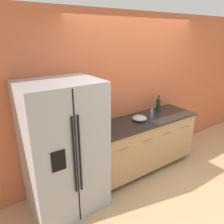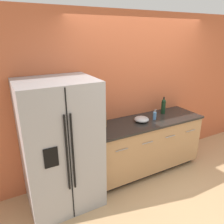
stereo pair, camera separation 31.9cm
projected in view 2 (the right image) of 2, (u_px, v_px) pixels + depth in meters
The scene contains 8 objects.
ground_plane at pixel (182, 196), 3.22m from camera, with size 14.00×14.00×0.00m, color tan.
wall_back at pixel (139, 93), 3.76m from camera, with size 10.00×0.05×2.60m.
counter_unit at pixel (146, 145), 3.73m from camera, with size 1.91×0.64×0.93m.
refrigerator at pixel (61, 145), 2.87m from camera, with size 0.95×0.80×1.75m.
knife_block at pixel (101, 119), 3.27m from camera, with size 0.14×0.10×0.32m.
wine_bottle at pixel (163, 106), 3.82m from camera, with size 0.08×0.08×0.30m.
soap_dispenser at pixel (155, 116), 3.57m from camera, with size 0.06×0.05×0.17m.
mixing_bowl at pixel (142, 119), 3.48m from camera, with size 0.24×0.24×0.08m.
Camera 2 is at (-2.15, -1.80, 2.25)m, focal length 35.00 mm.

